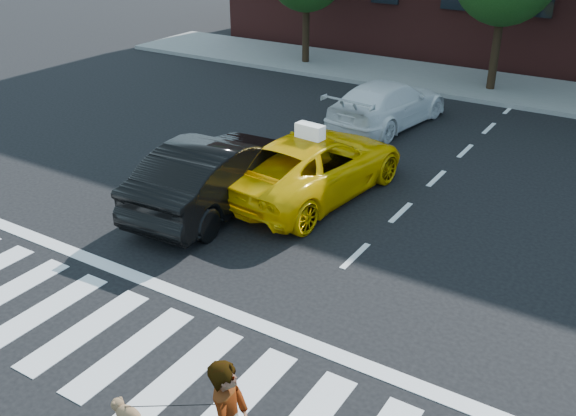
% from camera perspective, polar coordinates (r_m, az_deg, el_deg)
% --- Properties ---
extents(ground, '(120.00, 120.00, 0.00)m').
position_cam_1_polar(ground, '(10.29, -13.79, -12.33)').
color(ground, black).
rests_on(ground, ground).
extents(crosswalk, '(13.00, 2.40, 0.01)m').
position_cam_1_polar(crosswalk, '(10.28, -13.79, -12.30)').
color(crosswalk, silver).
rests_on(crosswalk, ground).
extents(stop_line, '(12.00, 0.30, 0.01)m').
position_cam_1_polar(stop_line, '(11.20, -8.01, -8.18)').
color(stop_line, silver).
rests_on(stop_line, ground).
extents(sidewalk_far, '(30.00, 4.00, 0.15)m').
position_cam_1_polar(sidewalk_far, '(24.44, 16.69, 10.42)').
color(sidewalk_far, slate).
rests_on(sidewalk_far, ground).
extents(taxi, '(2.87, 5.30, 1.41)m').
position_cam_1_polar(taxi, '(14.68, 2.31, 3.87)').
color(taxi, '#F5BD05').
rests_on(taxi, ground).
extents(black_sedan, '(1.95, 4.87, 1.58)m').
position_cam_1_polar(black_sedan, '(14.09, -6.37, 3.09)').
color(black_sedan, black).
rests_on(black_sedan, ground).
extents(white_suv, '(2.44, 4.84, 1.35)m').
position_cam_1_polar(white_suv, '(19.47, 8.86, 9.16)').
color(white_suv, white).
rests_on(white_suv, ground).
extents(dog, '(0.59, 0.25, 0.33)m').
position_cam_1_polar(dog, '(9.02, -14.20, -17.22)').
color(dog, '#956E4C').
rests_on(dog, ground).
extents(taxi_sign, '(0.68, 0.35, 0.32)m').
position_cam_1_polar(taxi_sign, '(14.21, 1.97, 6.84)').
color(taxi_sign, white).
rests_on(taxi_sign, taxi).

